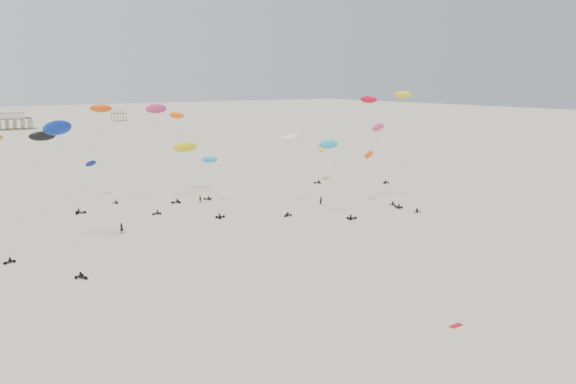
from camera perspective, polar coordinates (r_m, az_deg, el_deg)
ground_plane at (r=207.37m, az=-17.62°, el=3.18°), size 900.00×900.00×0.00m
pavilion_main at (r=351.31m, az=-26.33°, el=6.40°), size 21.00×13.00×9.80m
pavilion_small at (r=395.92m, az=-16.83°, el=7.41°), size 9.00×7.00×8.00m
rig_0 at (r=138.61m, az=-18.80°, el=1.81°), size 4.86×12.80×12.55m
rig_1 at (r=123.72m, az=11.44°, el=6.15°), size 3.74×4.31×25.41m
rig_2 at (r=120.22m, az=0.21°, el=3.65°), size 9.09×9.43×16.87m
rig_4 at (r=92.24m, az=-22.10°, el=4.25°), size 5.54×15.78×22.92m
rig_5 at (r=127.14m, az=9.40°, el=5.14°), size 4.97×6.42×18.34m
rig_6 at (r=110.16m, az=4.95°, el=2.27°), size 8.37×3.57×16.35m
rig_7 at (r=140.07m, az=-10.28°, el=4.07°), size 6.38×14.23×14.97m
rig_8 at (r=130.80m, az=-11.27°, el=4.58°), size 5.32×6.52×20.60m
rig_9 at (r=150.06m, az=8.58°, el=7.46°), size 8.32×5.12×23.67m
rig_10 at (r=121.22m, az=-7.58°, el=1.20°), size 6.91×14.76×15.75m
rig_11 at (r=96.59m, az=-24.38°, el=2.46°), size 9.99×5.03×20.02m
rig_12 at (r=124.84m, az=-13.24°, el=6.54°), size 7.50×9.99×22.90m
rig_13 at (r=124.89m, az=-19.02°, el=5.34°), size 9.76×4.07×22.86m
rig_14 at (r=124.33m, az=9.34°, el=2.48°), size 7.53×14.12×15.45m
rig_15 at (r=153.20m, az=3.37°, el=4.03°), size 6.26×6.00×10.57m
spectator_0 at (r=107.56m, az=-16.53°, el=-4.03°), size 1.00×0.98×2.29m
spectator_1 at (r=126.34m, az=3.40°, el=-1.31°), size 1.13×0.70×2.23m
spectator_3 at (r=129.87m, az=-8.90°, el=-1.07°), size 0.83×0.73×1.89m
grounded_kite_b at (r=68.77m, az=16.68°, el=-12.91°), size 1.81×0.73×0.07m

